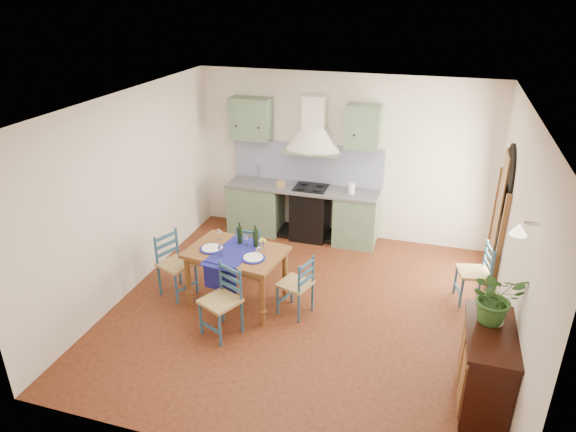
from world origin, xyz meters
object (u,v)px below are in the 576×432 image
Objects in this scene: sideboard at (486,366)px; chair_near at (222,301)px; potted_plant at (496,297)px; dining_table at (236,257)px.

chair_near is at bearing 173.09° from sideboard.
sideboard is at bearing -6.91° from chair_near.
chair_near is 3.10m from sideboard.
sideboard is 1.84× the size of potted_plant.
potted_plant is at bearing -3.30° from chair_near.
chair_near is at bearing 176.70° from potted_plant.
potted_plant is (3.07, -0.18, 0.75)m from chair_near.
chair_near is at bearing -83.25° from dining_table.
dining_table is at bearing 96.75° from chair_near.
dining_table is at bearing 164.71° from potted_plant.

